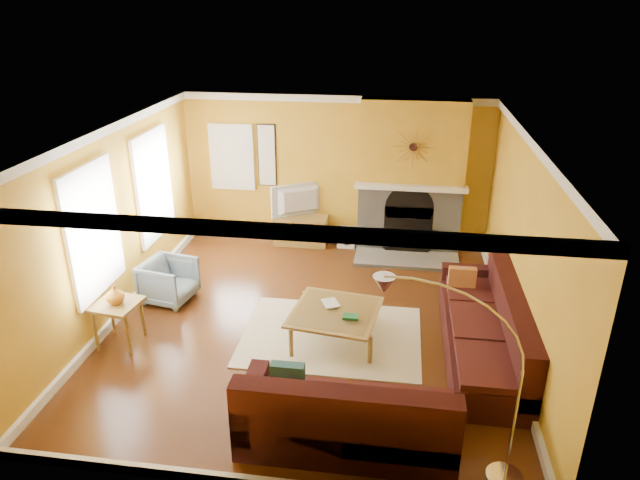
% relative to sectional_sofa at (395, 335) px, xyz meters
% --- Properties ---
extents(floor, '(5.50, 6.00, 0.02)m').
position_rel_sectional_sofa_xyz_m(floor, '(-1.20, 0.85, -0.46)').
color(floor, '#603114').
rests_on(floor, ground).
extents(ceiling, '(5.50, 6.00, 0.02)m').
position_rel_sectional_sofa_xyz_m(ceiling, '(-1.20, 0.85, 2.26)').
color(ceiling, white).
rests_on(ceiling, ground).
extents(wall_back, '(5.50, 0.02, 2.70)m').
position_rel_sectional_sofa_xyz_m(wall_back, '(-1.20, 3.86, 0.90)').
color(wall_back, gold).
rests_on(wall_back, ground).
extents(wall_front, '(5.50, 0.02, 2.70)m').
position_rel_sectional_sofa_xyz_m(wall_front, '(-1.20, -2.16, 0.90)').
color(wall_front, gold).
rests_on(wall_front, ground).
extents(wall_left, '(0.02, 6.00, 2.70)m').
position_rel_sectional_sofa_xyz_m(wall_left, '(-3.96, 0.85, 0.90)').
color(wall_left, gold).
rests_on(wall_left, ground).
extents(wall_right, '(0.02, 6.00, 2.70)m').
position_rel_sectional_sofa_xyz_m(wall_right, '(1.56, 0.85, 0.90)').
color(wall_right, gold).
rests_on(wall_right, ground).
extents(baseboard, '(5.50, 6.00, 0.12)m').
position_rel_sectional_sofa_xyz_m(baseboard, '(-1.20, 0.85, -0.39)').
color(baseboard, white).
rests_on(baseboard, floor).
extents(crown_molding, '(5.50, 6.00, 0.12)m').
position_rel_sectional_sofa_xyz_m(crown_molding, '(-1.20, 0.85, 2.19)').
color(crown_molding, white).
rests_on(crown_molding, ceiling).
extents(window_left_near, '(0.06, 1.22, 1.72)m').
position_rel_sectional_sofa_xyz_m(window_left_near, '(-3.92, 2.15, 1.05)').
color(window_left_near, white).
rests_on(window_left_near, wall_left).
extents(window_left_far, '(0.06, 1.22, 1.72)m').
position_rel_sectional_sofa_xyz_m(window_left_far, '(-3.92, 0.25, 1.05)').
color(window_left_far, white).
rests_on(window_left_far, wall_left).
extents(window_back, '(0.82, 0.06, 1.22)m').
position_rel_sectional_sofa_xyz_m(window_back, '(-3.10, 3.81, 1.10)').
color(window_back, white).
rests_on(window_back, wall_back).
extents(wall_art, '(0.34, 0.04, 1.14)m').
position_rel_sectional_sofa_xyz_m(wall_art, '(-2.45, 3.82, 1.15)').
color(wall_art, white).
rests_on(wall_art, wall_back).
extents(fireplace, '(1.80, 0.40, 2.70)m').
position_rel_sectional_sofa_xyz_m(fireplace, '(0.15, 3.65, 0.90)').
color(fireplace, gray).
rests_on(fireplace, floor).
extents(mantel, '(1.92, 0.22, 0.08)m').
position_rel_sectional_sofa_xyz_m(mantel, '(0.15, 3.41, 0.80)').
color(mantel, white).
rests_on(mantel, fireplace).
extents(hearth, '(1.80, 0.70, 0.06)m').
position_rel_sectional_sofa_xyz_m(hearth, '(0.15, 3.10, -0.42)').
color(hearth, gray).
rests_on(hearth, floor).
extents(sunburst, '(0.70, 0.04, 0.70)m').
position_rel_sectional_sofa_xyz_m(sunburst, '(0.15, 3.42, 1.50)').
color(sunburst, olive).
rests_on(sunburst, fireplace).
extents(rug, '(2.40, 1.80, 0.02)m').
position_rel_sectional_sofa_xyz_m(rug, '(-0.85, 0.55, -0.44)').
color(rug, beige).
rests_on(rug, floor).
extents(sectional_sofa, '(3.10, 3.70, 0.90)m').
position_rel_sectional_sofa_xyz_m(sectional_sofa, '(0.00, 0.00, 0.00)').
color(sectional_sofa, '#361211').
rests_on(sectional_sofa, floor).
extents(coffee_table, '(1.26, 1.26, 0.44)m').
position_rel_sectional_sofa_xyz_m(coffee_table, '(-0.80, 0.50, -0.23)').
color(coffee_table, white).
rests_on(coffee_table, floor).
extents(media_console, '(0.97, 0.44, 0.53)m').
position_rel_sectional_sofa_xyz_m(media_console, '(-1.80, 3.60, -0.18)').
color(media_console, olive).
rests_on(media_console, floor).
extents(tv, '(0.97, 0.65, 0.60)m').
position_rel_sectional_sofa_xyz_m(tv, '(-1.80, 3.60, 0.38)').
color(tv, black).
rests_on(tv, media_console).
extents(subwoofer, '(0.33, 0.33, 0.33)m').
position_rel_sectional_sofa_xyz_m(subwoofer, '(-0.95, 3.63, -0.29)').
color(subwoofer, white).
rests_on(subwoofer, floor).
extents(armchair, '(0.83, 0.81, 0.65)m').
position_rel_sectional_sofa_xyz_m(armchair, '(-3.40, 1.20, -0.13)').
color(armchair, gray).
rests_on(armchair, floor).
extents(side_table, '(0.63, 0.63, 0.61)m').
position_rel_sectional_sofa_xyz_m(side_table, '(-3.60, 0.00, -0.15)').
color(side_table, olive).
rests_on(side_table, floor).
extents(vase, '(0.30, 0.30, 0.25)m').
position_rel_sectional_sofa_xyz_m(vase, '(-3.60, 0.00, 0.28)').
color(vase, orange).
rests_on(vase, side_table).
extents(book, '(0.29, 0.33, 0.03)m').
position_rel_sectional_sofa_xyz_m(book, '(-0.97, 0.61, 0.00)').
color(book, white).
rests_on(book, coffee_table).
extents(arc_lamp, '(1.34, 0.36, 2.10)m').
position_rel_sectional_sofa_xyz_m(arc_lamp, '(0.53, -1.70, 0.60)').
color(arc_lamp, silver).
rests_on(arc_lamp, floor).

